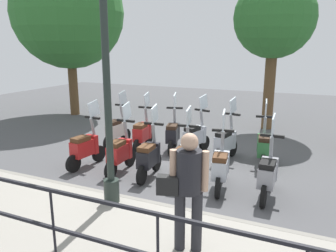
{
  "coord_description": "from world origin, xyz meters",
  "views": [
    {
      "loc": [
        -6.76,
        -2.57,
        2.77
      ],
      "look_at": [
        0.2,
        0.5,
        0.9
      ],
      "focal_mm": 35.0,
      "sensor_mm": 36.0,
      "label": 1
    }
  ],
  "objects_px": {
    "tree_large": "(68,13)",
    "scooter_near_5": "(86,147)",
    "scooter_near_0": "(268,173)",
    "scooter_far_0": "(264,146)",
    "scooter_far_5": "(117,129)",
    "pedestrian_with_bag": "(187,184)",
    "scooter_near_3": "(149,156)",
    "scooter_near_2": "(184,159)",
    "scooter_far_3": "(173,134)",
    "lamp_post_near": "(107,83)",
    "scooter_far_4": "(143,133)",
    "tree_distant": "(274,19)",
    "scooter_near_4": "(120,152)",
    "scooter_near_1": "(221,166)",
    "scooter_far_2": "(195,136)",
    "scooter_far_1": "(226,142)"
  },
  "relations": [
    {
      "from": "scooter_far_0",
      "to": "scooter_far_4",
      "type": "bearing_deg",
      "value": 82.91
    },
    {
      "from": "tree_large",
      "to": "scooter_near_5",
      "type": "height_order",
      "value": "tree_large"
    },
    {
      "from": "pedestrian_with_bag",
      "to": "scooter_near_3",
      "type": "height_order",
      "value": "pedestrian_with_bag"
    },
    {
      "from": "scooter_near_3",
      "to": "scooter_far_5",
      "type": "distance_m",
      "value": 2.51
    },
    {
      "from": "scooter_near_5",
      "to": "tree_distant",
      "type": "bearing_deg",
      "value": -24.53
    },
    {
      "from": "scooter_near_0",
      "to": "scooter_far_5",
      "type": "distance_m",
      "value": 4.62
    },
    {
      "from": "scooter_near_3",
      "to": "scooter_far_2",
      "type": "xyz_separation_m",
      "value": [
        1.89,
        -0.39,
        0.0
      ]
    },
    {
      "from": "lamp_post_near",
      "to": "scooter_near_5",
      "type": "relative_size",
      "value": 2.98
    },
    {
      "from": "scooter_near_5",
      "to": "scooter_far_4",
      "type": "distance_m",
      "value": 1.78
    },
    {
      "from": "lamp_post_near",
      "to": "scooter_far_2",
      "type": "xyz_separation_m",
      "value": [
        3.42,
        -0.33,
        -1.72
      ]
    },
    {
      "from": "scooter_near_4",
      "to": "scooter_far_0",
      "type": "distance_m",
      "value": 3.33
    },
    {
      "from": "lamp_post_near",
      "to": "scooter_far_2",
      "type": "height_order",
      "value": "lamp_post_near"
    },
    {
      "from": "scooter_near_0",
      "to": "scooter_far_4",
      "type": "height_order",
      "value": "same"
    },
    {
      "from": "scooter_near_2",
      "to": "scooter_far_3",
      "type": "xyz_separation_m",
      "value": [
        1.79,
        1.01,
        0.0
      ]
    },
    {
      "from": "lamp_post_near",
      "to": "scooter_far_2",
      "type": "distance_m",
      "value": 3.84
    },
    {
      "from": "scooter_near_5",
      "to": "scooter_far_0",
      "type": "xyz_separation_m",
      "value": [
        1.74,
        -3.78,
        0.0
      ]
    },
    {
      "from": "pedestrian_with_bag",
      "to": "scooter_near_2",
      "type": "bearing_deg",
      "value": 6.29
    },
    {
      "from": "scooter_far_2",
      "to": "scooter_far_3",
      "type": "xyz_separation_m",
      "value": [
        0.01,
        0.64,
        0.0
      ]
    },
    {
      "from": "scooter_near_2",
      "to": "scooter_far_2",
      "type": "height_order",
      "value": "same"
    },
    {
      "from": "scooter_far_0",
      "to": "scooter_far_4",
      "type": "distance_m",
      "value": 3.17
    },
    {
      "from": "scooter_near_4",
      "to": "scooter_far_4",
      "type": "bearing_deg",
      "value": 10.04
    },
    {
      "from": "tree_distant",
      "to": "scooter_far_5",
      "type": "height_order",
      "value": "tree_distant"
    },
    {
      "from": "scooter_near_2",
      "to": "scooter_far_1",
      "type": "distance_m",
      "value": 1.67
    },
    {
      "from": "scooter_near_4",
      "to": "scooter_far_3",
      "type": "distance_m",
      "value": 1.95
    },
    {
      "from": "tree_large",
      "to": "scooter_near_3",
      "type": "xyz_separation_m",
      "value": [
        -4.74,
        -5.87,
        -3.51
      ]
    },
    {
      "from": "scooter_near_0",
      "to": "scooter_near_3",
      "type": "height_order",
      "value": "same"
    },
    {
      "from": "scooter_far_5",
      "to": "scooter_far_1",
      "type": "bearing_deg",
      "value": -86.39
    },
    {
      "from": "lamp_post_near",
      "to": "scooter_far_4",
      "type": "relative_size",
      "value": 2.98
    },
    {
      "from": "scooter_near_1",
      "to": "scooter_near_4",
      "type": "xyz_separation_m",
      "value": [
        -0.03,
        2.27,
        0.0
      ]
    },
    {
      "from": "scooter_near_2",
      "to": "scooter_far_3",
      "type": "relative_size",
      "value": 1.0
    },
    {
      "from": "scooter_near_0",
      "to": "scooter_far_0",
      "type": "xyz_separation_m",
      "value": [
        1.7,
        0.31,
        0.0
      ]
    },
    {
      "from": "scooter_near_1",
      "to": "scooter_near_3",
      "type": "height_order",
      "value": "same"
    },
    {
      "from": "pedestrian_with_bag",
      "to": "scooter_near_4",
      "type": "bearing_deg",
      "value": 31.21
    },
    {
      "from": "scooter_far_4",
      "to": "scooter_far_5",
      "type": "bearing_deg",
      "value": 82.68
    },
    {
      "from": "scooter_far_5",
      "to": "scooter_far_4",
      "type": "bearing_deg",
      "value": -88.96
    },
    {
      "from": "scooter_near_2",
      "to": "scooter_far_0",
      "type": "bearing_deg",
      "value": -45.99
    },
    {
      "from": "scooter_near_0",
      "to": "scooter_far_2",
      "type": "bearing_deg",
      "value": 47.7
    },
    {
      "from": "scooter_near_5",
      "to": "scooter_far_5",
      "type": "height_order",
      "value": "same"
    },
    {
      "from": "scooter_near_1",
      "to": "scooter_far_5",
      "type": "xyz_separation_m",
      "value": [
        1.64,
        3.42,
        0.0
      ]
    },
    {
      "from": "tree_distant",
      "to": "scooter_far_3",
      "type": "relative_size",
      "value": 3.2
    },
    {
      "from": "scooter_far_1",
      "to": "scooter_far_5",
      "type": "bearing_deg",
      "value": 102.2
    },
    {
      "from": "scooter_near_4",
      "to": "scooter_far_1",
      "type": "xyz_separation_m",
      "value": [
        1.7,
        -1.95,
        0.0
      ]
    },
    {
      "from": "scooter_near_0",
      "to": "scooter_far_3",
      "type": "xyz_separation_m",
      "value": [
        1.88,
        2.7,
        0.0
      ]
    },
    {
      "from": "pedestrian_with_bag",
      "to": "scooter_far_4",
      "type": "relative_size",
      "value": 1.03
    },
    {
      "from": "scooter_near_5",
      "to": "scooter_far_0",
      "type": "bearing_deg",
      "value": -58.33
    },
    {
      "from": "scooter_far_3",
      "to": "scooter_far_4",
      "type": "relative_size",
      "value": 1.0
    },
    {
      "from": "scooter_near_5",
      "to": "scooter_far_1",
      "type": "height_order",
      "value": "same"
    },
    {
      "from": "scooter_near_3",
      "to": "scooter_near_4",
      "type": "xyz_separation_m",
      "value": [
        0.01,
        0.72,
        0.0
      ]
    },
    {
      "from": "scooter_near_0",
      "to": "scooter_near_4",
      "type": "relative_size",
      "value": 1.0
    },
    {
      "from": "lamp_post_near",
      "to": "scooter_near_5",
      "type": "bearing_deg",
      "value": 48.39
    }
  ]
}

